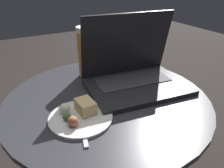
{
  "coord_description": "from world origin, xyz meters",
  "views": [
    {
      "loc": [
        -0.31,
        -0.6,
        0.93
      ],
      "look_at": [
        0.0,
        -0.04,
        0.59
      ],
      "focal_mm": 35.0,
      "sensor_mm": 36.0,
      "label": 1
    }
  ],
  "objects": [
    {
      "name": "beer_glass",
      "position": [
        0.01,
        0.2,
        0.63
      ],
      "size": [
        0.07,
        0.07,
        0.21
      ],
      "color": "gold",
      "rests_on": "table"
    },
    {
      "name": "laptop",
      "position": [
        0.14,
        0.04,
        0.58
      ],
      "size": [
        0.4,
        0.31,
        0.27
      ],
      "color": "#232326",
      "rests_on": "table"
    },
    {
      "name": "snack_plate",
      "position": [
        -0.13,
        -0.07,
        0.53
      ],
      "size": [
        0.2,
        0.2,
        0.05
      ],
      "color": "silver",
      "rests_on": "table"
    },
    {
      "name": "fork",
      "position": [
        -0.13,
        -0.1,
        0.52
      ],
      "size": [
        0.07,
        0.19,
        0.0
      ],
      "color": "silver",
      "rests_on": "table"
    },
    {
      "name": "table",
      "position": [
        0.0,
        0.0,
        0.4
      ],
      "size": [
        0.73,
        0.73,
        0.52
      ],
      "color": "#515156",
      "rests_on": "ground_plane"
    }
  ]
}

